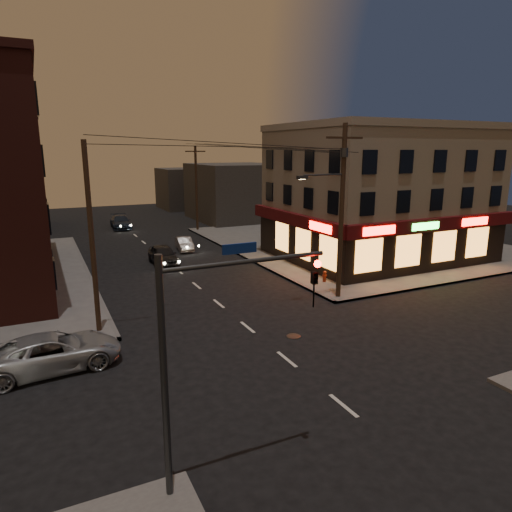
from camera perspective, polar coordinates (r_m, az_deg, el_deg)
ground at (r=19.92m, az=3.87°, el=-12.77°), size 120.00×120.00×0.00m
sidewalk_ne at (r=44.64m, az=12.00°, el=1.70°), size 24.00×28.00×0.15m
pizza_building at (r=38.33m, az=15.00°, el=7.67°), size 15.85×12.85×10.50m
bg_building_ne_a at (r=58.48m, az=-2.55°, el=8.01°), size 10.00×12.00×7.00m
bg_building_ne_b at (r=70.94m, az=-8.56°, el=8.37°), size 8.00×8.00×6.00m
utility_pole_main at (r=26.61m, az=10.50°, el=6.58°), size 4.20×0.44×10.00m
utility_pole_far at (r=50.24m, az=-7.46°, el=8.39°), size 0.26×0.26×9.00m
utility_pole_west at (r=22.51m, az=-19.85°, el=2.00°), size 0.24×0.24×9.00m
traffic_signal at (r=11.43m, az=-6.50°, el=-10.32°), size 4.49×0.32×6.47m
suv_cross at (r=20.50m, az=-24.09°, el=-10.89°), size 5.53×2.92×1.48m
sedan_near at (r=35.97m, az=-11.51°, el=0.10°), size 1.90×4.48×1.51m
sedan_mid at (r=40.92m, az=-8.95°, el=1.53°), size 1.67×3.66×1.17m
sedan_far at (r=54.05m, az=-16.56°, el=4.10°), size 2.31×5.11×1.45m
fire_hydrant at (r=30.59m, az=8.55°, el=-2.46°), size 0.33×0.33×0.74m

